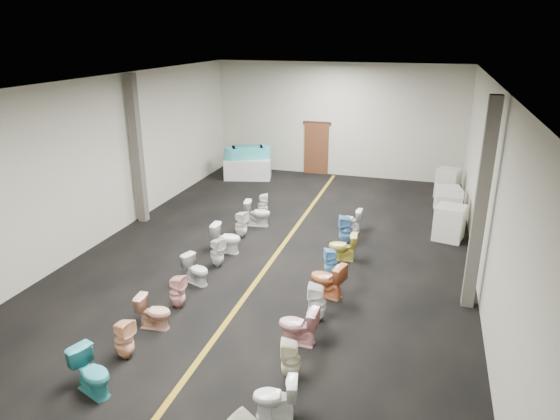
{
  "coord_description": "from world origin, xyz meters",
  "views": [
    {
      "loc": [
        3.61,
        -11.82,
        5.63
      ],
      "look_at": [
        -0.27,
        1.0,
        0.81
      ],
      "focal_mm": 32.0,
      "sensor_mm": 36.0,
      "label": 1
    }
  ],
  "objects_px": {
    "toilet_left_0": "(92,372)",
    "toilet_right_5": "(327,279)",
    "toilet_left_8": "(258,213)",
    "toilet_right_9": "(350,220)",
    "display_table": "(248,169)",
    "toilet_left_7": "(241,224)",
    "toilet_left_9": "(263,204)",
    "toilet_right_4": "(317,302)",
    "appliance_crate_d": "(448,183)",
    "toilet_right_6": "(331,262)",
    "toilet_right_1": "(275,398)",
    "toilet_right_8": "(346,230)",
    "appliance_crate_b": "(449,210)",
    "toilet_left_2": "(154,312)",
    "appliance_crate_c": "(448,200)",
    "toilet_right_3": "(298,325)",
    "toilet_left_6": "(227,238)",
    "toilet_right_2": "(291,359)",
    "bathtub": "(247,152)",
    "toilet_left_4": "(196,270)",
    "toilet_left_5": "(217,252)",
    "toilet_right_7": "(343,247)",
    "toilet_left_3": "(177,292)",
    "appliance_crate_a": "(449,223)"
  },
  "relations": [
    {
      "from": "toilet_left_3",
      "to": "toilet_right_5",
      "type": "distance_m",
      "value": 3.29
    },
    {
      "from": "bathtub",
      "to": "appliance_crate_c",
      "type": "relative_size",
      "value": 2.08
    },
    {
      "from": "appliance_crate_d",
      "to": "toilet_right_8",
      "type": "bearing_deg",
      "value": -117.4
    },
    {
      "from": "display_table",
      "to": "toilet_left_2",
      "type": "relative_size",
      "value": 2.61
    },
    {
      "from": "bathtub",
      "to": "toilet_left_2",
      "type": "distance_m",
      "value": 10.87
    },
    {
      "from": "toilet_right_1",
      "to": "appliance_crate_d",
      "type": "bearing_deg",
      "value": 155.37
    },
    {
      "from": "appliance_crate_d",
      "to": "toilet_left_9",
      "type": "relative_size",
      "value": 1.49
    },
    {
      "from": "appliance_crate_a",
      "to": "toilet_left_6",
      "type": "distance_m",
      "value": 6.31
    },
    {
      "from": "toilet_left_7",
      "to": "toilet_right_3",
      "type": "distance_m",
      "value": 5.4
    },
    {
      "from": "appliance_crate_c",
      "to": "toilet_right_6",
      "type": "distance_m",
      "value": 6.24
    },
    {
      "from": "toilet_left_6",
      "to": "toilet_left_7",
      "type": "bearing_deg",
      "value": -0.81
    },
    {
      "from": "toilet_left_2",
      "to": "toilet_right_9",
      "type": "distance_m",
      "value": 6.87
    },
    {
      "from": "appliance_crate_d",
      "to": "toilet_right_4",
      "type": "distance_m",
      "value": 9.69
    },
    {
      "from": "toilet_right_4",
      "to": "toilet_right_6",
      "type": "height_order",
      "value": "toilet_right_4"
    },
    {
      "from": "display_table",
      "to": "toilet_left_7",
      "type": "relative_size",
      "value": 2.32
    },
    {
      "from": "appliance_crate_b",
      "to": "toilet_right_7",
      "type": "height_order",
      "value": "appliance_crate_b"
    },
    {
      "from": "toilet_right_1",
      "to": "toilet_right_9",
      "type": "bearing_deg",
      "value": 168.7
    },
    {
      "from": "toilet_left_0",
      "to": "toilet_left_3",
      "type": "relative_size",
      "value": 1.04
    },
    {
      "from": "toilet_left_6",
      "to": "toilet_right_2",
      "type": "xyz_separation_m",
      "value": [
        3.05,
        -4.51,
        -0.03
      ]
    },
    {
      "from": "toilet_left_9",
      "to": "toilet_right_4",
      "type": "bearing_deg",
      "value": -169.86
    },
    {
      "from": "toilet_right_6",
      "to": "toilet_right_9",
      "type": "distance_m",
      "value": 2.98
    },
    {
      "from": "toilet_left_7",
      "to": "toilet_right_1",
      "type": "relative_size",
      "value": 1.12
    },
    {
      "from": "toilet_right_1",
      "to": "toilet_right_6",
      "type": "distance_m",
      "value": 4.91
    },
    {
      "from": "bathtub",
      "to": "toilet_left_6",
      "type": "height_order",
      "value": "bathtub"
    },
    {
      "from": "toilet_left_3",
      "to": "toilet_right_8",
      "type": "height_order",
      "value": "toilet_right_8"
    },
    {
      "from": "toilet_right_2",
      "to": "toilet_right_9",
      "type": "distance_m",
      "value": 6.93
    },
    {
      "from": "appliance_crate_b",
      "to": "appliance_crate_d",
      "type": "height_order",
      "value": "appliance_crate_d"
    },
    {
      "from": "toilet_right_8",
      "to": "toilet_left_8",
      "type": "bearing_deg",
      "value": -119.7
    },
    {
      "from": "toilet_left_5",
      "to": "toilet_right_6",
      "type": "bearing_deg",
      "value": -60.44
    },
    {
      "from": "toilet_left_0",
      "to": "toilet_right_5",
      "type": "xyz_separation_m",
      "value": [
        3.02,
        4.24,
        0.02
      ]
    },
    {
      "from": "bathtub",
      "to": "toilet_left_9",
      "type": "distance_m",
      "value": 4.32
    },
    {
      "from": "toilet_left_3",
      "to": "toilet_left_7",
      "type": "distance_m",
      "value": 4.03
    },
    {
      "from": "toilet_left_4",
      "to": "toilet_left_0",
      "type": "bearing_deg",
      "value": -159.16
    },
    {
      "from": "display_table",
      "to": "toilet_right_3",
      "type": "distance_m",
      "value": 11.43
    },
    {
      "from": "toilet_left_8",
      "to": "toilet_right_9",
      "type": "relative_size",
      "value": 1.12
    },
    {
      "from": "appliance_crate_b",
      "to": "toilet_right_8",
      "type": "xyz_separation_m",
      "value": [
        -2.75,
        -2.32,
        -0.09
      ]
    },
    {
      "from": "toilet_left_0",
      "to": "toilet_right_5",
      "type": "relative_size",
      "value": 0.94
    },
    {
      "from": "toilet_left_4",
      "to": "toilet_right_4",
      "type": "bearing_deg",
      "value": -83.4
    },
    {
      "from": "toilet_right_5",
      "to": "toilet_left_9",
      "type": "bearing_deg",
      "value": -129.36
    },
    {
      "from": "appliance_crate_d",
      "to": "toilet_left_8",
      "type": "height_order",
      "value": "appliance_crate_d"
    },
    {
      "from": "toilet_left_5",
      "to": "toilet_right_4",
      "type": "height_order",
      "value": "toilet_right_4"
    },
    {
      "from": "appliance_crate_b",
      "to": "toilet_right_1",
      "type": "distance_m",
      "value": 9.57
    },
    {
      "from": "appliance_crate_d",
      "to": "toilet_left_7",
      "type": "height_order",
      "value": "appliance_crate_d"
    },
    {
      "from": "toilet_left_3",
      "to": "toilet_right_3",
      "type": "xyz_separation_m",
      "value": [
        2.81,
        -0.53,
        0.01
      ]
    },
    {
      "from": "toilet_left_0",
      "to": "toilet_left_9",
      "type": "distance_m",
      "value": 8.86
    },
    {
      "from": "toilet_left_5",
      "to": "toilet_right_7",
      "type": "bearing_deg",
      "value": -43.44
    },
    {
      "from": "toilet_left_4",
      "to": "toilet_right_5",
      "type": "distance_m",
      "value": 3.07
    },
    {
      "from": "toilet_left_5",
      "to": "bathtub",
      "type": "bearing_deg",
      "value": 38.08
    },
    {
      "from": "appliance_crate_b",
      "to": "toilet_left_2",
      "type": "xyz_separation_m",
      "value": [
        -5.7,
        -7.53,
        -0.16
      ]
    },
    {
      "from": "toilet_right_1",
      "to": "toilet_right_9",
      "type": "height_order",
      "value": "toilet_right_9"
    }
  ]
}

